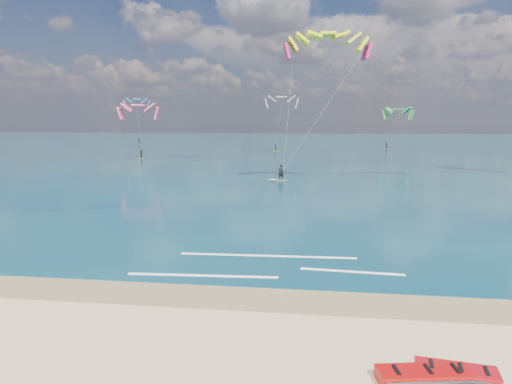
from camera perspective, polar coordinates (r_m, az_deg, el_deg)
ground at (r=53.12m, az=3.49°, el=2.08°), size 320.00×320.00×0.00m
wet_sand_strip at (r=17.25m, az=-5.36°, el=-12.80°), size 320.00×2.40×0.01m
sea at (r=116.83m, az=5.69°, el=5.85°), size 320.00×200.00×0.04m
packed_kite_left at (r=12.89m, az=20.18°, el=-21.39°), size 2.62×1.46×0.38m
packed_kite_mid at (r=13.28m, az=23.71°, el=-20.64°), size 2.27×1.31×0.37m
kitesurfer_main at (r=45.89m, az=6.05°, el=11.20°), size 11.44×5.88×15.78m
shoreline_foam at (r=20.39m, az=1.26°, el=-9.15°), size 11.48×3.66×0.01m
distant_kites at (r=92.14m, az=4.34°, el=8.24°), size 89.46×47.19×11.59m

